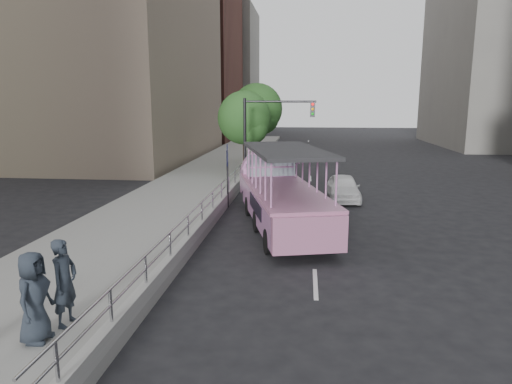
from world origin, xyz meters
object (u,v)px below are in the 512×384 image
Objects in this scene: duck_boat at (279,195)px; street_tree_far at (258,111)px; car at (343,188)px; traffic_signal at (265,128)px; street_tree_near at (246,120)px; pedestrian_near at (65,283)px; pedestrian_far at (34,297)px; parking_sign at (227,169)px.

street_tree_far reaches higher than duck_boat.
car is 6.07m from traffic_signal.
street_tree_near is 6.02m from street_tree_far.
pedestrian_near is 21.65m from street_tree_near.
pedestrian_near is 18.37m from traffic_signal.
pedestrian_far is (-7.18, -15.58, 0.57)m from car.
parking_sign is (1.56, 13.24, 0.65)m from pedestrian_far.
parking_sign reaches higher than pedestrian_near.
street_tree_near is (-2.91, 11.62, 2.61)m from duck_boat.
parking_sign is 9.15m from street_tree_near.
car is at bearing -36.17° from traffic_signal.
pedestrian_near reaches higher than pedestrian_far.
duck_boat reaches higher than parking_sign.
pedestrian_far is 22.36m from street_tree_near.
pedestrian_near reaches higher than car.
duck_boat is at bearing -15.62° from pedestrian_near.
parking_sign is 15.13m from street_tree_far.
pedestrian_far is at bearing -92.96° from street_tree_far.
duck_boat is 10.60m from pedestrian_near.
duck_boat is 3.34× the size of parking_sign.
traffic_signal reaches higher than pedestrian_far.
street_tree_far reaches higher than pedestrian_near.
street_tree_near is at bearing 114.98° from traffic_signal.
duck_boat is 1.56× the size of street_tree_far.
pedestrian_far is at bearing -111.55° from duck_boat.
traffic_signal is at bearing -65.02° from street_tree_near.
traffic_signal reaches higher than parking_sign.
street_tree_far is at bearing 98.43° from traffic_signal.
pedestrian_near is (-6.94, -14.87, 0.59)m from car.
street_tree_near is at bearing -91.91° from street_tree_far.
parking_sign reaches higher than car.
car is (3.02, 5.03, -0.56)m from duck_boat.
pedestrian_near is 1.02× the size of pedestrian_far.
parking_sign is at bearing -103.21° from traffic_signal.
parking_sign is 5.89m from traffic_signal.
pedestrian_near is 0.75m from pedestrian_far.
duck_boat is at bearing -75.94° from street_tree_near.
street_tree_far is at bearing 88.09° from street_tree_near.
street_tree_near is (-0.30, 8.94, 1.95)m from parking_sign.
duck_boat is 8.61m from traffic_signal.
car is 0.67× the size of street_tree_near.
street_tree_far is (-0.10, 14.94, 2.44)m from parking_sign.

